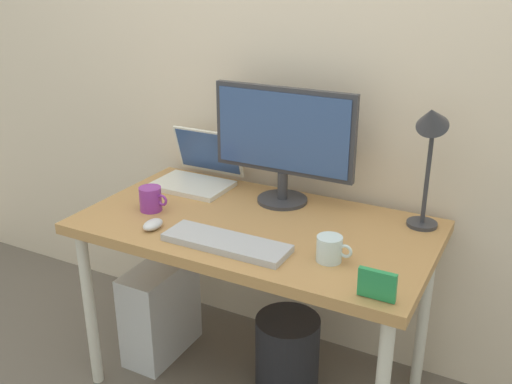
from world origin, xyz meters
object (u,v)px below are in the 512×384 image
object	(u,v)px
coffee_mug	(151,199)
keyboard	(226,243)
desk_lamp	(430,138)
computer_tower	(161,310)
wastebasket	(287,351)
desk	(256,238)
glass_cup	(330,249)
monitor	(283,138)
photo_frame	(377,285)
mouse	(153,225)
laptop	(199,171)

from	to	relation	value
coffee_mug	keyboard	bearing A→B (deg)	-17.24
desk_lamp	computer_tower	distance (m)	1.34
wastebasket	coffee_mug	bearing A→B (deg)	-163.54
desk	coffee_mug	size ratio (longest dim) A/B	10.71
glass_cup	coffee_mug	bearing A→B (deg)	175.42
desk	glass_cup	world-z (taller)	glass_cup
monitor	desk_lamp	size ratio (longest dim) A/B	1.21
photo_frame	coffee_mug	bearing A→B (deg)	167.33
mouse	glass_cup	size ratio (longest dim) A/B	0.76
laptop	mouse	bearing A→B (deg)	-77.23
desk	keyboard	distance (m)	0.23
wastebasket	monitor	bearing A→B (deg)	124.76
laptop	wastebasket	xyz separation A→B (m)	(0.52, -0.18, -0.63)
desk_lamp	coffee_mug	world-z (taller)	desk_lamp
computer_tower	wastebasket	bearing A→B (deg)	7.06
computer_tower	wastebasket	size ratio (longest dim) A/B	1.40
monitor	photo_frame	size ratio (longest dim) A/B	5.24
keyboard	glass_cup	xyz separation A→B (m)	(0.34, 0.07, 0.03)
coffee_mug	wastebasket	distance (m)	0.82
glass_cup	wastebasket	size ratio (longest dim) A/B	0.39
photo_frame	monitor	bearing A→B (deg)	136.00
wastebasket	computer_tower	bearing A→B (deg)	-172.94
keyboard	coffee_mug	world-z (taller)	coffee_mug
photo_frame	wastebasket	size ratio (longest dim) A/B	0.37
desk	wastebasket	bearing A→B (deg)	30.36
desk	coffee_mug	distance (m)	0.43
computer_tower	wastebasket	world-z (taller)	computer_tower
mouse	glass_cup	xyz separation A→B (m)	(0.64, 0.07, 0.03)
mouse	wastebasket	xyz separation A→B (m)	(0.41, 0.29, -0.59)
desk_lamp	computer_tower	size ratio (longest dim) A/B	1.13
computer_tower	keyboard	bearing A→B (deg)	-24.12
keyboard	photo_frame	size ratio (longest dim) A/B	4.00
glass_cup	computer_tower	bearing A→B (deg)	170.05
keyboard	coffee_mug	distance (m)	0.43
keyboard	photo_frame	distance (m)	0.55
desk	wastebasket	distance (m)	0.53
wastebasket	mouse	bearing A→B (deg)	-145.15
coffee_mug	computer_tower	size ratio (longest dim) A/B	0.29
laptop	wastebasket	world-z (taller)	laptop
photo_frame	wastebasket	distance (m)	0.84
glass_cup	monitor	bearing A→B (deg)	132.82
mouse	photo_frame	world-z (taller)	photo_frame
desk	laptop	bearing A→B (deg)	149.05
glass_cup	desk	bearing A→B (deg)	156.58
desk	coffee_mug	xyz separation A→B (m)	(-0.41, -0.09, 0.11)
desk_lamp	keyboard	bearing A→B (deg)	-141.17
desk	desk_lamp	distance (m)	0.72
monitor	mouse	bearing A→B (deg)	-123.99
glass_cup	computer_tower	distance (m)	0.99
desk	monitor	size ratio (longest dim) A/B	2.24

